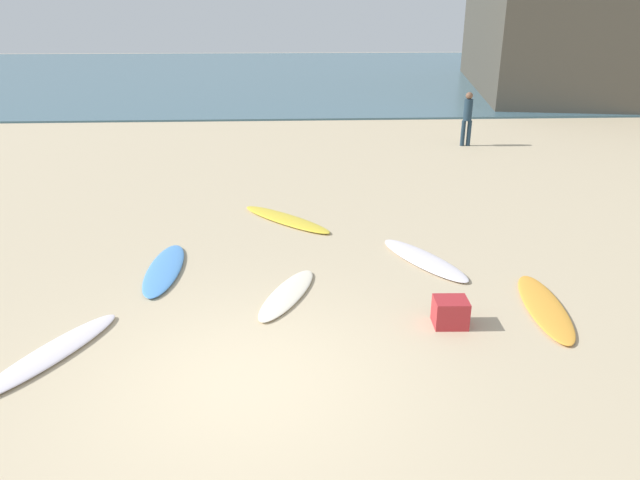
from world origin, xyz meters
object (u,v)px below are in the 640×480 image
surfboard_1 (52,353)px  surfboard_4 (424,259)px  surfboard_0 (164,269)px  surfboard_3 (287,294)px  beach_cooler (450,312)px  surfboard_2 (286,219)px  surfboard_5 (544,307)px  beachgoer_near (467,116)px

surfboard_1 → surfboard_4: 6.30m
surfboard_1 → surfboard_0: bearing=-82.6°
surfboard_3 → beach_cooler: (2.37, -1.04, 0.17)m
surfboard_2 → beach_cooler: beach_cooler is taller
surfboard_0 → beach_cooler: bearing=155.1°
surfboard_0 → surfboard_4: bearing=-177.6°
surfboard_1 → beach_cooler: bearing=-147.0°
surfboard_5 → beach_cooler: 1.64m
surfboard_1 → surfboard_3: size_ratio=1.18×
surfboard_0 → surfboard_4: size_ratio=1.00×
surfboard_3 → surfboard_4: bearing=49.3°
surfboard_0 → surfboard_4: (4.65, 0.19, 0.00)m
surfboard_1 → surfboard_4: same height
surfboard_0 → surfboard_3: bearing=153.8°
surfboard_2 → surfboard_3: size_ratio=1.32×
beachgoer_near → surfboard_1: bearing=-123.4°
surfboard_5 → beach_cooler: bearing=-159.1°
surfboard_0 → surfboard_5: (6.11, -1.72, -0.00)m
surfboard_4 → beach_cooler: bearing=59.6°
surfboard_0 → surfboard_4: surfboard_4 is taller
surfboard_5 → surfboard_0: bearing=171.2°
surfboard_5 → surfboard_1: bearing=-165.6°
surfboard_3 → surfboard_5: (3.95, -0.65, 0.00)m
surfboard_0 → surfboard_4: 4.66m
surfboard_2 → surfboard_3: (0.03, -3.60, -0.01)m
surfboard_3 → surfboard_4: surfboard_4 is taller
beach_cooler → beachgoer_near: bearing=72.9°
surfboard_0 → beachgoer_near: size_ratio=1.27×
surfboard_4 → surfboard_5: surfboard_4 is taller
surfboard_3 → surfboard_2: bearing=113.1°
surfboard_1 → surfboard_2: 6.04m
surfboard_1 → surfboard_3: surfboard_1 is taller
surfboard_2 → surfboard_4: size_ratio=1.14×
surfboard_4 → surfboard_5: (1.46, -1.90, -0.01)m
surfboard_3 → surfboard_5: surfboard_5 is taller
surfboard_1 → surfboard_2: (3.10, 5.18, -0.00)m
surfboard_0 → surfboard_2: 3.31m
surfboard_4 → surfboard_3: bearing=-0.5°
surfboard_4 → beachgoer_near: bearing=-137.4°
surfboard_5 → surfboard_4: bearing=134.4°
beach_cooler → surfboard_3: bearing=156.2°
surfboard_3 → surfboard_4: (2.49, 1.25, 0.01)m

